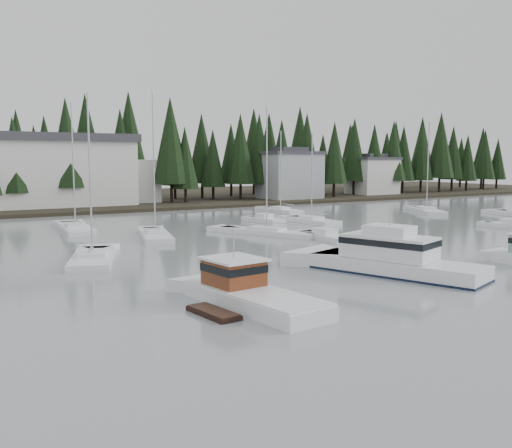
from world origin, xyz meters
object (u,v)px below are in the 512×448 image
at_px(sailboat_0, 426,212).
at_px(runabout_1, 325,237).
at_px(house_east_a, 289,174).
at_px(sailboat_2, 267,234).
at_px(sailboat_9, 280,211).
at_px(runabout_2, 512,227).
at_px(sailboat_8, 155,237).
at_px(cabin_cruiser_center, 394,263).
at_px(house_east_b, 372,175).
at_px(sailboat_6, 93,261).
at_px(runabout_4, 264,221).
at_px(lobster_boat_brown, 248,296).
at_px(harbor_inn, 64,171).
at_px(sailboat_1, 76,230).
at_px(sailboat_4, 311,222).

xyz_separation_m(sailboat_0, runabout_1, (-29.51, -14.34, 0.06)).
xyz_separation_m(house_east_a, sailboat_2, (-28.74, -37.92, -4.84)).
height_order(sailboat_9, runabout_2, sailboat_9).
distance_m(runabout_1, runabout_2, 23.35).
bearing_deg(sailboat_8, cabin_cruiser_center, -148.57).
height_order(house_east_b, sailboat_6, sailboat_6).
relative_size(runabout_2, runabout_4, 1.11).
bearing_deg(lobster_boat_brown, house_east_b, -53.02).
distance_m(cabin_cruiser_center, runabout_1, 16.88).
bearing_deg(sailboat_0, sailboat_8, 126.02).
relative_size(harbor_inn, sailboat_9, 2.43).
xyz_separation_m(lobster_boat_brown, sailboat_8, (5.35, 26.90, -0.42)).
xyz_separation_m(harbor_inn, sailboat_1, (-5.41, -28.79, -5.71)).
height_order(house_east_b, runabout_2, house_east_b).
relative_size(house_east_b, sailboat_8, 0.64).
distance_m(house_east_b, cabin_cruiser_center, 81.58).
bearing_deg(harbor_inn, cabin_cruiser_center, -83.78).
height_order(sailboat_1, runabout_4, sailboat_1).
bearing_deg(sailboat_8, sailboat_2, -93.91).
relative_size(house_east_a, sailboat_4, 0.96).
distance_m(house_east_b, sailboat_2, 64.71).
height_order(cabin_cruiser_center, sailboat_8, sailboat_8).
xyz_separation_m(runabout_2, runabout_4, (-20.07, 19.51, 0.00)).
height_order(lobster_boat_brown, runabout_2, lobster_boat_brown).
relative_size(lobster_boat_brown, runabout_4, 1.62).
height_order(sailboat_2, runabout_1, sailboat_2).
bearing_deg(sailboat_2, house_east_a, -61.65).
bearing_deg(runabout_2, runabout_1, 65.15).
bearing_deg(sailboat_8, harbor_inn, 15.04).
height_order(sailboat_9, runabout_4, sailboat_9).
distance_m(cabin_cruiser_center, sailboat_1, 36.67).
bearing_deg(runabout_4, house_east_b, -64.77).
xyz_separation_m(harbor_inn, lobster_boat_brown, (-5.57, -65.51, -5.27)).
distance_m(cabin_cruiser_center, runabout_2, 31.72).
bearing_deg(runabout_4, sailboat_6, 114.58).
relative_size(lobster_boat_brown, runabout_2, 1.46).
relative_size(lobster_boat_brown, sailboat_1, 0.67).
bearing_deg(sailboat_1, harbor_inn, -5.04).
xyz_separation_m(house_east_b, sailboat_4, (-40.30, -33.38, -4.34)).
relative_size(harbor_inn, lobster_boat_brown, 3.17).
bearing_deg(sailboat_2, lobster_boat_brown, 121.35).
xyz_separation_m(sailboat_6, runabout_2, (45.29, -3.12, 0.07)).
height_order(sailboat_8, runabout_2, sailboat_8).
bearing_deg(sailboat_0, harbor_inn, 81.18).
height_order(sailboat_2, runabout_4, sailboat_2).
xyz_separation_m(house_east_b, runabout_1, (-47.62, -45.39, -4.27)).
relative_size(cabin_cruiser_center, sailboat_9, 0.99).
xyz_separation_m(lobster_boat_brown, runabout_1, (18.90, 17.77, -0.38)).
bearing_deg(sailboat_1, house_east_a, -55.53).
height_order(sailboat_1, sailboat_2, sailboat_1).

